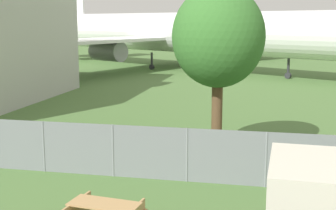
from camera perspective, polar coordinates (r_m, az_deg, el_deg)
perimeter_fence at (r=16.04m, az=-6.72°, el=-5.55°), size 56.07×0.07×1.81m
airplane at (r=51.92m, az=1.21°, el=8.79°), size 44.94×37.43×12.61m
tree_near_hangar at (r=17.84m, az=6.15°, el=8.18°), size 3.51×3.51×6.59m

